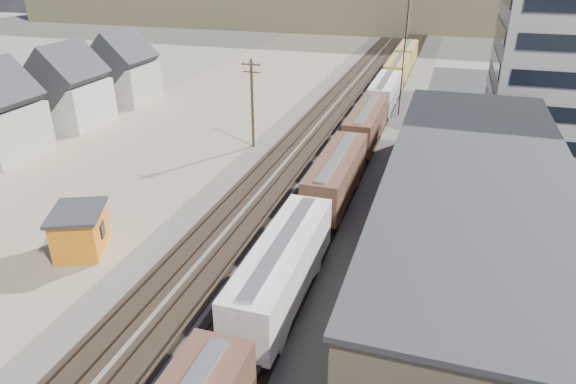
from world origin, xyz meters
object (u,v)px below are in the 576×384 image
(utility_pole_north, at_px, (252,102))
(maintenance_shed, at_px, (80,230))
(freight_train, at_px, (353,146))
(parked_car_blue, at_px, (545,136))

(utility_pole_north, relative_size, maintenance_shed, 1.75)
(freight_train, xyz_separation_m, maintenance_shed, (-16.35, -21.07, -1.05))
(freight_train, bearing_deg, utility_pole_north, 161.58)
(maintenance_shed, height_order, parked_car_blue, maintenance_shed)
(utility_pole_north, distance_m, parked_car_blue, 34.83)
(freight_train, relative_size, parked_car_blue, 23.61)
(utility_pole_north, bearing_deg, freight_train, -18.42)
(freight_train, height_order, utility_pole_north, utility_pole_north)
(maintenance_shed, bearing_deg, parked_car_blue, 45.74)
(freight_train, bearing_deg, parked_car_blue, 39.07)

